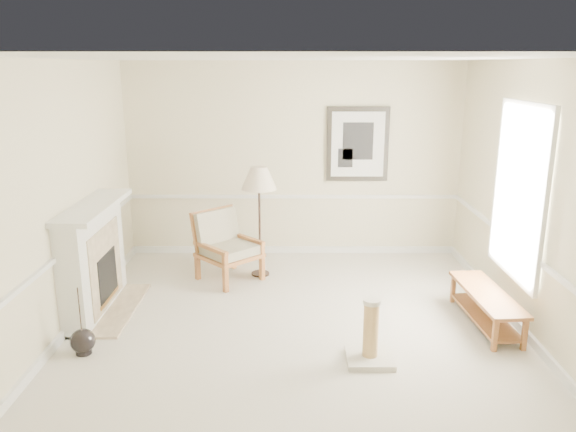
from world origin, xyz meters
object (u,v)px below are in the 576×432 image
object	(u,v)px
bench	(486,303)
floor_lamp	(259,181)
floor_vase	(83,342)
scratching_post	(370,342)
armchair	(224,243)

from	to	relation	value
bench	floor_lamp	bearing A→B (deg)	149.49
floor_vase	scratching_post	distance (m)	2.89
floor_vase	floor_lamp	bearing A→B (deg)	53.02
floor_vase	armchair	bearing A→B (deg)	60.48
armchair	floor_lamp	size ratio (longest dim) A/B	0.67
floor_lamp	scratching_post	distance (m)	2.88
floor_vase	bench	xyz separation A→B (m)	(4.30, 0.69, 0.12)
bench	scratching_post	bearing A→B (deg)	-149.94
armchair	floor_lamp	xyz separation A→B (m)	(0.48, 0.11, 0.83)
floor_lamp	scratching_post	world-z (taller)	floor_lamp
armchair	floor_lamp	distance (m)	0.96
floor_lamp	bench	xyz separation A→B (m)	(2.62, -1.54, -1.07)
floor_vase	scratching_post	world-z (taller)	floor_vase
armchair	scratching_post	distance (m)	2.83
floor_vase	scratching_post	bearing A→B (deg)	-2.52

